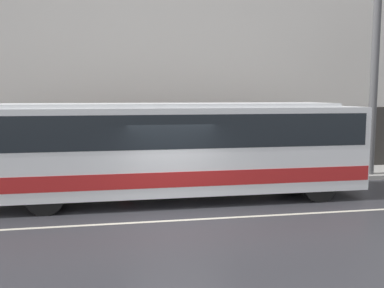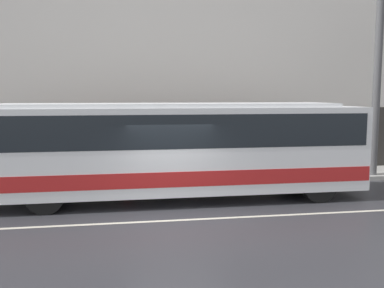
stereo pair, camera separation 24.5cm
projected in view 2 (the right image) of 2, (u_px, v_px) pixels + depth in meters
The scene contains 7 objects.
ground_plane at pixel (175, 220), 11.43m from camera, with size 60.00×60.00×0.00m, color #333338.
sidewalk at pixel (158, 180), 16.51m from camera, with size 60.00×2.39×0.17m.
building_facade at pixel (154, 28), 17.14m from camera, with size 60.00×0.35×12.44m.
lane_stripe at pixel (175, 220), 11.43m from camera, with size 54.00×0.14×0.01m.
transit_bus at pixel (172, 146), 13.51m from camera, with size 12.24×2.50×3.08m.
utility_pole_near at pixel (377, 85), 16.74m from camera, with size 0.31×0.31×7.13m.
pedestrian_waiting at pixel (128, 157), 16.22m from camera, with size 0.36×0.36×1.76m.
Camera 2 is at (-1.39, -11.05, 3.35)m, focal length 40.00 mm.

